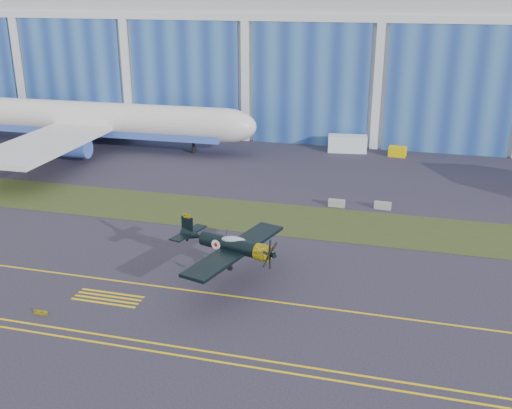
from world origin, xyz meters
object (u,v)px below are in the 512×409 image
(warbird, at_px, (230,244))
(shipping_container, at_px, (347,144))
(tug, at_px, (397,152))
(jetliner, at_px, (92,83))

(warbird, bearing_deg, shipping_container, 100.14)
(shipping_container, distance_m, tug, 8.05)
(warbird, distance_m, shipping_container, 48.94)
(warbird, bearing_deg, tug, 90.81)
(shipping_container, relative_size, tug, 2.34)
(warbird, relative_size, jetliner, 0.25)
(jetliner, bearing_deg, shipping_container, 9.49)
(warbird, height_order, tug, warbird)
(shipping_container, bearing_deg, jetliner, -176.82)
(warbird, bearing_deg, jetliner, 146.93)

